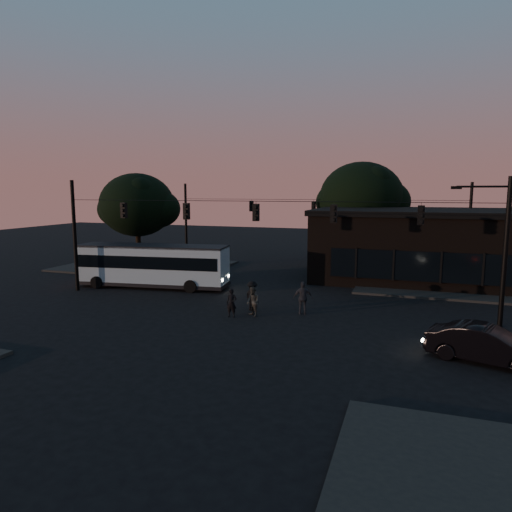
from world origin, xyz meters
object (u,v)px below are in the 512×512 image
(pedestrian_c, at_px, (303,298))
(bus, at_px, (153,264))
(building, at_px, (417,244))
(pedestrian_b, at_px, (253,302))
(pedestrian_a, at_px, (232,303))
(pedestrian_d, at_px, (252,296))
(car, at_px, (487,345))

(pedestrian_c, bearing_deg, bus, -32.16)
(building, bearing_deg, pedestrian_c, -114.63)
(bus, distance_m, pedestrian_b, 10.47)
(bus, distance_m, pedestrian_a, 9.84)
(pedestrian_a, bearing_deg, bus, 141.48)
(pedestrian_b, distance_m, pedestrian_d, 1.21)
(bus, bearing_deg, car, -29.74)
(car, relative_size, pedestrian_c, 2.43)
(pedestrian_b, bearing_deg, bus, -165.56)
(pedestrian_a, bearing_deg, pedestrian_d, 64.77)
(building, relative_size, pedestrian_b, 9.49)
(pedestrian_a, bearing_deg, building, 52.05)
(pedestrian_a, xyz_separation_m, pedestrian_c, (3.53, 1.80, 0.15))
(building, height_order, pedestrian_d, building)
(building, bearing_deg, bus, -152.13)
(bus, bearing_deg, pedestrian_d, -30.68)
(pedestrian_a, relative_size, pedestrian_c, 0.84)
(car, height_order, pedestrian_d, pedestrian_d)
(car, bearing_deg, pedestrian_b, 89.99)
(pedestrian_a, distance_m, pedestrian_d, 1.75)
(pedestrian_a, height_order, pedestrian_b, pedestrian_b)
(building, relative_size, bus, 1.41)
(bus, distance_m, pedestrian_c, 12.28)
(pedestrian_a, bearing_deg, pedestrian_c, 21.72)
(car, bearing_deg, pedestrian_a, 93.71)
(building, distance_m, bus, 19.98)
(car, xyz_separation_m, pedestrian_d, (-11.49, 4.49, 0.12))
(building, height_order, car, building)
(pedestrian_b, bearing_deg, car, 25.24)
(car, distance_m, pedestrian_a, 12.42)
(pedestrian_d, bearing_deg, pedestrian_b, 149.63)
(building, height_order, bus, building)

